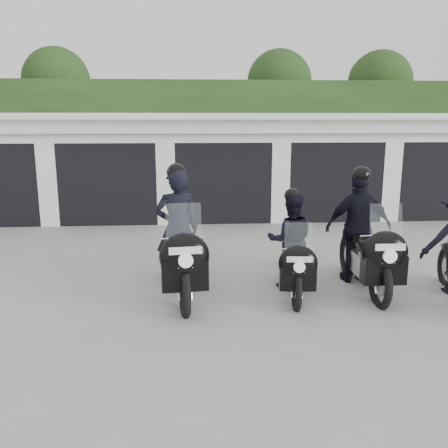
{
  "coord_description": "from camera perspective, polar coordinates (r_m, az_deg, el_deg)",
  "views": [
    {
      "loc": [
        -0.86,
        -7.24,
        2.79
      ],
      "look_at": [
        -0.32,
        0.64,
        1.05
      ],
      "focal_mm": 38.0,
      "sensor_mm": 36.0,
      "label": 1
    }
  ],
  "objects": [
    {
      "name": "ground",
      "position": [
        7.81,
        2.72,
        -8.53
      ],
      "size": [
        80.0,
        80.0,
        0.0
      ],
      "primitive_type": "plane",
      "color": "gray",
      "rests_on": "ground"
    },
    {
      "name": "garage_block",
      "position": [
        15.38,
        -0.69,
        7.31
      ],
      "size": [
        16.4,
        6.8,
        2.96
      ],
      "color": "white",
      "rests_on": "ground"
    },
    {
      "name": "background_vegetation",
      "position": [
        20.2,
        -0.43,
        12.35
      ],
      "size": [
        20.0,
        3.9,
        5.8
      ],
      "color": "#193613",
      "rests_on": "ground"
    },
    {
      "name": "police_bike_a",
      "position": [
        7.65,
        -5.41,
        -2.24
      ],
      "size": [
        0.9,
        2.49,
        2.17
      ],
      "rotation": [
        0.0,
        0.0,
        0.1
      ],
      "color": "black",
      "rests_on": "ground"
    },
    {
      "name": "police_bike_b",
      "position": [
        7.87,
        8.14,
        -2.82
      ],
      "size": [
        0.85,
        2.01,
        1.75
      ],
      "rotation": [
        0.0,
        0.0,
        -0.1
      ],
      "color": "black",
      "rests_on": "ground"
    },
    {
      "name": "police_bike_c",
      "position": [
        8.35,
        16.27,
        -1.27
      ],
      "size": [
        1.15,
        2.4,
        2.09
      ],
      "rotation": [
        0.0,
        0.0,
        -0.02
      ],
      "color": "black",
      "rests_on": "ground"
    }
  ]
}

